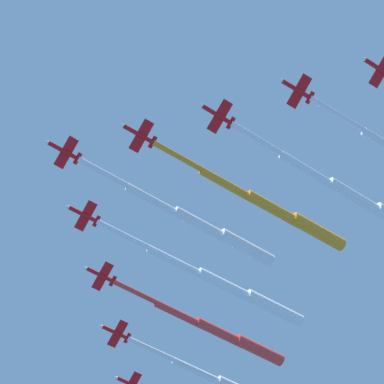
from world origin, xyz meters
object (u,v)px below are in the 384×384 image
(jet_starboard_inner, at_px, (229,287))
(jet_starboard_mid, at_px, (221,333))
(jet_port_inner, at_px, (275,209))
(jet_lead, at_px, (203,225))
(jet_port_mid, at_px, (359,199))

(jet_starboard_inner, bearing_deg, jet_starboard_mid, -87.54)
(jet_port_inner, distance_m, jet_starboard_mid, 46.24)
(jet_lead, height_order, jet_port_inner, jet_lead)
(jet_lead, distance_m, jet_port_mid, 41.36)
(jet_starboard_inner, height_order, jet_port_mid, jet_starboard_inner)
(jet_starboard_inner, distance_m, jet_port_mid, 45.09)
(jet_starboard_inner, height_order, jet_starboard_mid, jet_starboard_inner)
(jet_lead, distance_m, jet_port_inner, 19.80)
(jet_port_mid, relative_size, jet_starboard_mid, 1.07)
(jet_lead, bearing_deg, jet_port_inner, 157.87)
(jet_lead, relative_size, jet_starboard_mid, 1.03)
(jet_port_inner, relative_size, jet_port_mid, 0.95)
(jet_lead, xyz_separation_m, jet_starboard_inner, (-9.16, -20.85, 1.45))
(jet_lead, relative_size, jet_port_mid, 0.96)
(jet_starboard_mid, bearing_deg, jet_lead, 77.38)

